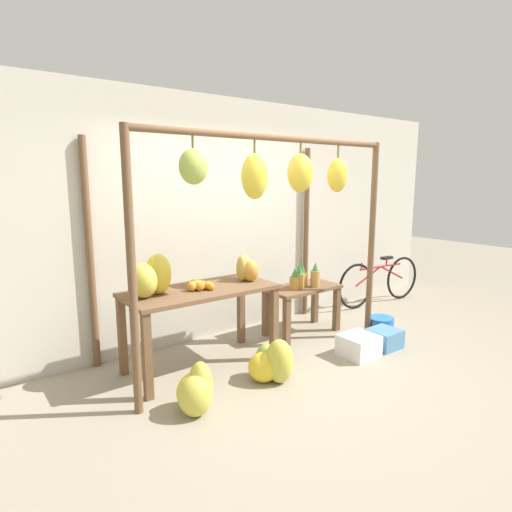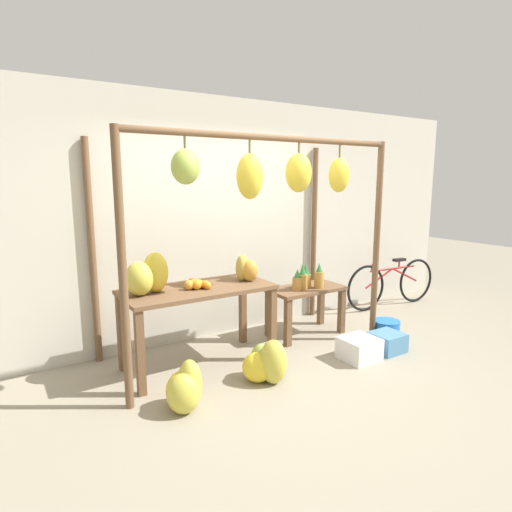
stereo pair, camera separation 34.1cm
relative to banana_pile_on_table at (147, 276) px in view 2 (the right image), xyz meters
name	(u,v)px [view 2 (the right image)]	position (x,y,z in m)	size (l,w,h in m)	color
ground_plane	(295,382)	(1.09, -0.85, -0.99)	(20.00, 20.00, 0.00)	gray
shop_wall_back	(216,219)	(1.09, 0.71, 0.41)	(8.00, 0.08, 2.80)	beige
stall_awning	(263,198)	(1.09, -0.30, 0.70)	(2.94, 1.26, 2.27)	brown
display_table_main	(198,300)	(0.49, -0.03, -0.30)	(1.49, 0.70, 0.81)	brown
display_table_side	(306,298)	(1.96, 0.08, -0.53)	(0.92, 0.48, 0.59)	brown
banana_pile_on_table	(147,276)	(0.00, 0.00, 0.00)	(0.47, 0.34, 0.38)	gold
orange_pile	(196,284)	(0.47, -0.06, -0.13)	(0.24, 0.26, 0.10)	orange
pineapple_cluster	(306,278)	(1.92, 0.03, -0.27)	(0.40, 0.23, 0.32)	#B27F38
banana_pile_ground_left	(185,389)	(0.03, -0.76, -0.81)	(0.39, 0.43, 0.42)	gold
banana_pile_ground_right	(267,364)	(0.88, -0.69, -0.82)	(0.52, 0.48, 0.42)	#9EB247
fruit_crate_white	(359,349)	(1.97, -0.81, -0.87)	(0.37, 0.35, 0.23)	silver
blue_bucket	(387,329)	(2.71, -0.54, -0.88)	(0.31, 0.31, 0.21)	blue
parked_bicycle	(392,283)	(3.78, 0.31, -0.64)	(1.67, 0.17, 0.71)	black
papaya_pile	(245,269)	(1.03, -0.05, -0.05)	(0.25, 0.26, 0.28)	gold
fruit_crate_purple	(387,342)	(2.38, -0.82, -0.88)	(0.33, 0.31, 0.21)	#4C84B2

